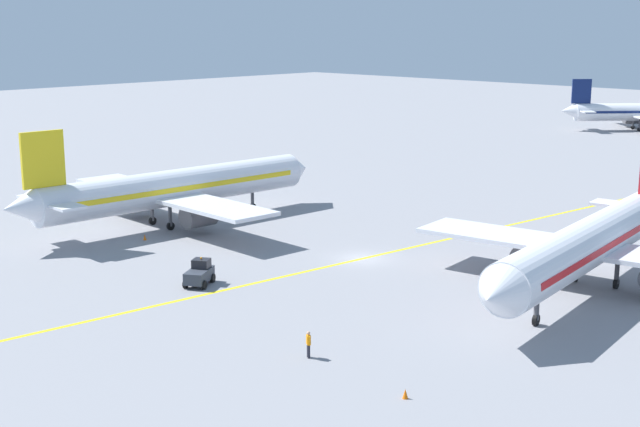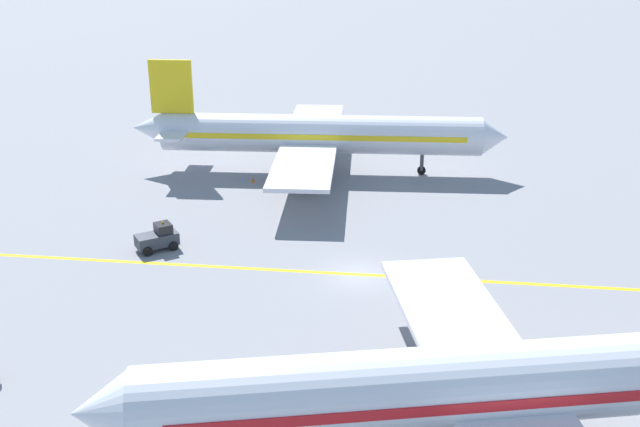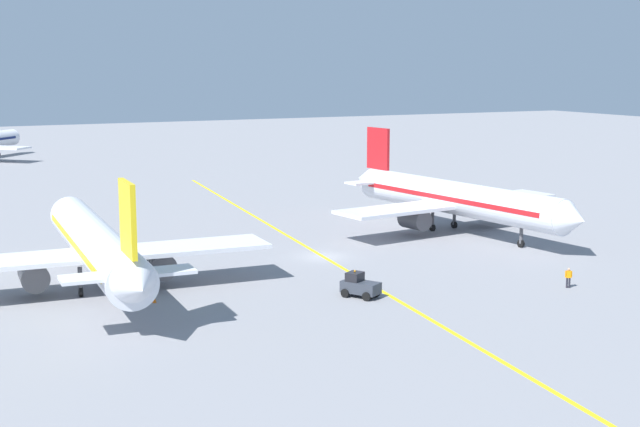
% 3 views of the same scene
% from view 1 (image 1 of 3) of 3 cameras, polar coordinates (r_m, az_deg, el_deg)
% --- Properties ---
extents(ground_plane, '(400.00, 400.00, 0.00)m').
position_cam_1_polar(ground_plane, '(76.85, 2.74, -2.90)').
color(ground_plane, gray).
extents(apron_yellow_centreline, '(13.42, 119.33, 0.01)m').
position_cam_1_polar(apron_yellow_centreline, '(76.85, 2.74, -2.90)').
color(apron_yellow_centreline, yellow).
rests_on(apron_yellow_centreline, ground).
extents(airplane_at_gate, '(28.23, 35.52, 10.60)m').
position_cam_1_polar(airplane_at_gate, '(89.73, -9.36, 1.58)').
color(airplane_at_gate, silver).
rests_on(airplane_at_gate, ground).
extents(airplane_adjacent_stand, '(28.45, 35.51, 10.60)m').
position_cam_1_polar(airplane_adjacent_stand, '(70.08, 16.97, -1.80)').
color(airplane_adjacent_stand, silver).
rests_on(airplane_adjacent_stand, ground).
extents(baggage_tug_dark, '(2.86, 3.35, 2.11)m').
position_cam_1_polar(baggage_tug_dark, '(69.68, -7.72, -3.83)').
color(baggage_tug_dark, '#333842').
rests_on(baggage_tug_dark, ground).
extents(ground_crew_worker, '(0.51, 0.38, 1.68)m').
position_cam_1_polar(ground_crew_worker, '(54.56, -0.74, -8.32)').
color(ground_crew_worker, '#23232D').
rests_on(ground_crew_worker, ground).
extents(traffic_cone_near_nose, '(0.32, 0.32, 0.55)m').
position_cam_1_polar(traffic_cone_near_nose, '(49.45, 5.48, -11.41)').
color(traffic_cone_near_nose, orange).
rests_on(traffic_cone_near_nose, ground).
extents(traffic_cone_mid_apron, '(0.32, 0.32, 0.55)m').
position_cam_1_polar(traffic_cone_mid_apron, '(84.73, -11.15, -1.50)').
color(traffic_cone_mid_apron, orange).
rests_on(traffic_cone_mid_apron, ground).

